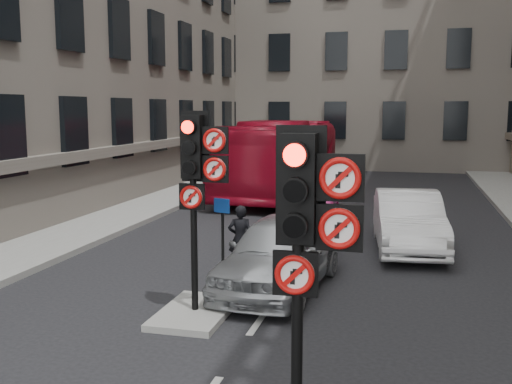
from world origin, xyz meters
The scene contains 12 objects.
pavement_left centered at (-7.20, 12.00, 0.08)m, with size 3.00×50.00×0.16m, color gray.
centre_island centered at (-1.20, 5.00, 0.06)m, with size 1.20×2.00×0.12m, color gray.
building_far centered at (0.00, 38.00, 10.00)m, with size 30.00×14.00×20.00m, color slate.
signal_near centered at (1.49, 0.99, 2.58)m, with size 0.91×0.40×3.58m.
signal_far centered at (-1.11, 4.99, 2.70)m, with size 0.91×0.40×3.58m.
car_silver centered at (-0.05, 7.00, 0.77)m, with size 1.82×4.54×1.55m, color #9A9DA1.
car_white centered at (2.53, 11.25, 0.77)m, with size 1.63×4.67×1.54m, color white.
car_pink centered at (-0.69, 15.36, 0.63)m, with size 1.76×4.33×1.26m, color #F147A9.
bus_red centered at (-2.88, 20.62, 1.60)m, with size 2.68×11.47×3.19m, color maroon.
motorcycle centered at (0.36, 10.62, 0.44)m, with size 0.42×1.47×0.88m, color black.
motorcyclist centered at (-1.21, 8.08, 0.77)m, with size 0.56×0.37×1.54m, color black.
info_sign centered at (-0.90, 5.73, 1.37)m, with size 0.33×0.14×1.94m.
Camera 1 is at (2.45, -4.86, 3.75)m, focal length 42.00 mm.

